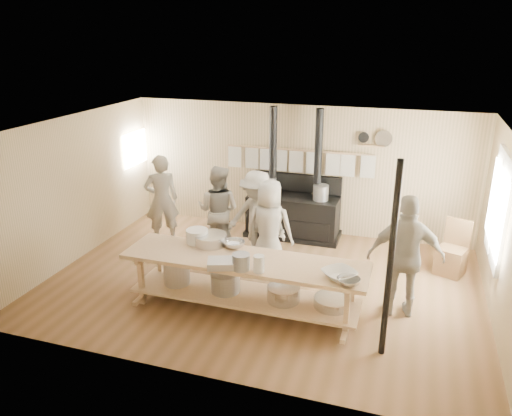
{
  "coord_description": "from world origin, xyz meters",
  "views": [
    {
      "loc": [
        2.18,
        -7.08,
        3.98
      ],
      "look_at": [
        -0.17,
        0.2,
        1.23
      ],
      "focal_mm": 35.0,
      "sensor_mm": 36.0,
      "label": 1
    }
  ],
  "objects_px": {
    "cook_far_left": "(162,200)",
    "chair": "(451,258)",
    "cook_right": "(406,257)",
    "cook_by_window": "(257,218)",
    "prep_table": "(244,279)",
    "cook_left": "(218,210)",
    "roasting_pan": "(224,263)",
    "cook_center": "(269,228)",
    "stove": "(293,212)"
  },
  "relations": [
    {
      "from": "cook_far_left",
      "to": "cook_right",
      "type": "height_order",
      "value": "cook_right"
    },
    {
      "from": "prep_table",
      "to": "stove",
      "type": "bearing_deg",
      "value": 89.96
    },
    {
      "from": "stove",
      "to": "chair",
      "type": "height_order",
      "value": "stove"
    },
    {
      "from": "prep_table",
      "to": "cook_right",
      "type": "xyz_separation_m",
      "value": [
        2.24,
        0.62,
        0.4
      ]
    },
    {
      "from": "prep_table",
      "to": "cook_by_window",
      "type": "bearing_deg",
      "value": 100.98
    },
    {
      "from": "cook_left",
      "to": "cook_by_window",
      "type": "bearing_deg",
      "value": 167.35
    },
    {
      "from": "cook_left",
      "to": "cook_by_window",
      "type": "height_order",
      "value": "cook_by_window"
    },
    {
      "from": "cook_far_left",
      "to": "roasting_pan",
      "type": "xyz_separation_m",
      "value": [
        2.16,
        -2.24,
        0.01
      ]
    },
    {
      "from": "cook_right",
      "to": "cook_by_window",
      "type": "bearing_deg",
      "value": -29.44
    },
    {
      "from": "prep_table",
      "to": "cook_far_left",
      "type": "bearing_deg",
      "value": 140.74
    },
    {
      "from": "cook_left",
      "to": "cook_center",
      "type": "xyz_separation_m",
      "value": [
        1.13,
        -0.53,
        -0.01
      ]
    },
    {
      "from": "stove",
      "to": "cook_left",
      "type": "relative_size",
      "value": 1.54
    },
    {
      "from": "roasting_pan",
      "to": "cook_center",
      "type": "bearing_deg",
      "value": 83.4
    },
    {
      "from": "cook_by_window",
      "to": "prep_table",
      "type": "bearing_deg",
      "value": -71.72
    },
    {
      "from": "stove",
      "to": "cook_center",
      "type": "bearing_deg",
      "value": -89.65
    },
    {
      "from": "cook_right",
      "to": "stove",
      "type": "bearing_deg",
      "value": -55.27
    },
    {
      "from": "cook_far_left",
      "to": "roasting_pan",
      "type": "relative_size",
      "value": 3.89
    },
    {
      "from": "cook_right",
      "to": "chair",
      "type": "xyz_separation_m",
      "value": [
        0.76,
        1.62,
        -0.64
      ]
    },
    {
      "from": "stove",
      "to": "cook_by_window",
      "type": "xyz_separation_m",
      "value": [
        -0.31,
        -1.41,
        0.33
      ]
    },
    {
      "from": "cook_right",
      "to": "roasting_pan",
      "type": "distance_m",
      "value": 2.59
    },
    {
      "from": "prep_table",
      "to": "chair",
      "type": "xyz_separation_m",
      "value": [
        3.0,
        2.24,
        -0.24
      ]
    },
    {
      "from": "cook_far_left",
      "to": "cook_right",
      "type": "bearing_deg",
      "value": 128.99
    },
    {
      "from": "prep_table",
      "to": "roasting_pan",
      "type": "relative_size",
      "value": 7.9
    },
    {
      "from": "cook_far_left",
      "to": "cook_by_window",
      "type": "distance_m",
      "value": 2.05
    },
    {
      "from": "cook_right",
      "to": "cook_center",
      "type": "bearing_deg",
      "value": -24.69
    },
    {
      "from": "cook_far_left",
      "to": "cook_left",
      "type": "relative_size",
      "value": 1.05
    },
    {
      "from": "cook_by_window",
      "to": "roasting_pan",
      "type": "bearing_deg",
      "value": -78.61
    },
    {
      "from": "stove",
      "to": "cook_left",
      "type": "bearing_deg",
      "value": -132.82
    },
    {
      "from": "prep_table",
      "to": "cook_by_window",
      "type": "distance_m",
      "value": 1.67
    },
    {
      "from": "cook_far_left",
      "to": "chair",
      "type": "relative_size",
      "value": 1.87
    },
    {
      "from": "cook_left",
      "to": "cook_by_window",
      "type": "distance_m",
      "value": 0.83
    },
    {
      "from": "cook_center",
      "to": "cook_by_window",
      "type": "distance_m",
      "value": 0.46
    },
    {
      "from": "cook_left",
      "to": "cook_right",
      "type": "relative_size",
      "value": 0.91
    },
    {
      "from": "stove",
      "to": "roasting_pan",
      "type": "height_order",
      "value": "stove"
    },
    {
      "from": "prep_table",
      "to": "cook_left",
      "type": "distance_m",
      "value": 2.15
    },
    {
      "from": "prep_table",
      "to": "cook_far_left",
      "type": "xyz_separation_m",
      "value": [
        -2.34,
        1.91,
        0.37
      ]
    },
    {
      "from": "prep_table",
      "to": "cook_far_left",
      "type": "relative_size",
      "value": 2.03
    },
    {
      "from": "cook_far_left",
      "to": "roasting_pan",
      "type": "distance_m",
      "value": 3.12
    },
    {
      "from": "cook_right",
      "to": "cook_by_window",
      "type": "xyz_separation_m",
      "value": [
        -2.55,
        0.99,
        -0.07
      ]
    },
    {
      "from": "cook_far_left",
      "to": "chair",
      "type": "xyz_separation_m",
      "value": [
        5.34,
        0.33,
        -0.61
      ]
    },
    {
      "from": "cook_left",
      "to": "roasting_pan",
      "type": "xyz_separation_m",
      "value": [
        0.95,
        -2.14,
        0.06
      ]
    },
    {
      "from": "cook_left",
      "to": "cook_right",
      "type": "bearing_deg",
      "value": 161.6
    },
    {
      "from": "prep_table",
      "to": "roasting_pan",
      "type": "xyz_separation_m",
      "value": [
        -0.17,
        -0.33,
        0.38
      ]
    },
    {
      "from": "cook_right",
      "to": "roasting_pan",
      "type": "relative_size",
      "value": 4.05
    },
    {
      "from": "stove",
      "to": "cook_far_left",
      "type": "xyz_separation_m",
      "value": [
        -2.34,
        -1.11,
        0.37
      ]
    },
    {
      "from": "cook_far_left",
      "to": "cook_by_window",
      "type": "height_order",
      "value": "cook_far_left"
    },
    {
      "from": "chair",
      "to": "cook_right",
      "type": "bearing_deg",
      "value": -94.11
    },
    {
      "from": "cook_center",
      "to": "roasting_pan",
      "type": "xyz_separation_m",
      "value": [
        -0.19,
        -1.61,
        0.06
      ]
    },
    {
      "from": "cook_center",
      "to": "cook_by_window",
      "type": "relative_size",
      "value": 0.98
    },
    {
      "from": "chair",
      "to": "roasting_pan",
      "type": "height_order",
      "value": "roasting_pan"
    }
  ]
}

